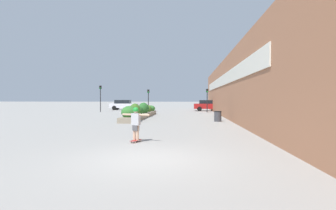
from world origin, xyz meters
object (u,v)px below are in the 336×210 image
object	(u,v)px
skateboarder	(136,120)
traffic_light_far_left	(100,94)
traffic_light_right	(207,96)
trash_bin	(218,116)
car_center_right	(124,105)
car_leftmost	(245,105)
skateboard	(136,141)
car_center_left	(208,105)
traffic_light_left	(148,96)

from	to	relation	value
skateboarder	traffic_light_far_left	bearing A→B (deg)	131.81
traffic_light_right	skateboarder	bearing A→B (deg)	-100.64
skateboarder	trash_bin	size ratio (longest dim) A/B	1.66
traffic_light_right	traffic_light_far_left	xyz separation A→B (m)	(-14.60, 0.34, 0.31)
car_center_right	car_leftmost	bearing A→B (deg)	92.19
trash_bin	car_leftmost	bearing A→B (deg)	72.84
car_leftmost	skateboard	bearing A→B (deg)	160.75
skateboard	car_leftmost	bearing A→B (deg)	90.21
car_leftmost	traffic_light_right	distance (m)	9.99
skateboarder	car_center_left	xyz separation A→B (m)	(4.94, 28.48, -0.08)
trash_bin	traffic_light_left	distance (m)	16.37
skateboard	skateboarder	size ratio (longest dim) A/B	0.48
car_leftmost	traffic_light_right	bearing A→B (deg)	138.96
car_leftmost	traffic_light_far_left	size ratio (longest dim) A/B	1.19
skateboarder	trash_bin	distance (m)	11.31
traffic_light_far_left	skateboarder	bearing A→B (deg)	-67.64
car_center_left	traffic_light_right	world-z (taller)	traffic_light_right
skateboarder	traffic_light_right	distance (m)	24.59
traffic_light_far_left	skateboard	bearing A→B (deg)	-67.64
skateboarder	trash_bin	bearing A→B (deg)	86.11
skateboard	traffic_light_left	world-z (taller)	traffic_light_left
skateboard	traffic_light_far_left	xyz separation A→B (m)	(-10.07, 24.47, 2.40)
car_center_right	traffic_light_far_left	world-z (taller)	traffic_light_far_left
car_center_right	traffic_light_right	distance (m)	14.66
skateboarder	traffic_light_left	xyz separation A→B (m)	(-3.40, 24.62, 1.20)
skateboarder	car_center_right	distance (m)	31.99
skateboard	car_leftmost	world-z (taller)	car_leftmost
skateboard	car_center_left	distance (m)	28.91
trash_bin	car_leftmost	distance (m)	22.22
car_center_right	traffic_light_far_left	bearing A→B (deg)	-14.35
trash_bin	car_center_right	bearing A→B (deg)	122.22
car_center_left	traffic_light_far_left	world-z (taller)	traffic_light_far_left
traffic_light_right	traffic_light_far_left	world-z (taller)	traffic_light_far_left
traffic_light_right	car_center_left	bearing A→B (deg)	84.67
car_center_left	skateboarder	bearing A→B (deg)	-9.84
car_center_left	traffic_light_left	world-z (taller)	traffic_light_left
car_center_left	traffic_light_right	size ratio (longest dim) A/B	1.35
skateboard	traffic_light_far_left	size ratio (longest dim) A/B	0.18
skateboard	traffic_light_left	xyz separation A→B (m)	(-3.40, 24.62, 2.06)
skateboard	traffic_light_right	world-z (taller)	traffic_light_right
skateboarder	traffic_light_far_left	xyz separation A→B (m)	(-10.07, 24.47, 1.54)
car_center_right	traffic_light_right	world-z (taller)	traffic_light_right
trash_bin	car_center_right	world-z (taller)	car_center_right
traffic_light_far_left	car_center_left	bearing A→B (deg)	14.93
car_center_right	skateboarder	bearing A→B (deg)	15.28
car_center_left	traffic_light_right	distance (m)	4.55
traffic_light_left	traffic_light_far_left	size ratio (longest dim) A/B	0.85
car_center_right	traffic_light_far_left	xyz separation A→B (m)	(-1.63, -6.39, 1.62)
traffic_light_right	traffic_light_far_left	bearing A→B (deg)	178.67
car_center_left	car_center_right	world-z (taller)	car_center_right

